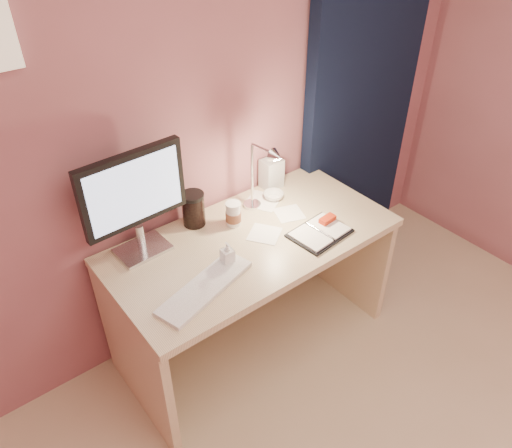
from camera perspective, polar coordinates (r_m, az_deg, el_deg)
room at (r=2.97m, az=10.87°, el=14.74°), size 3.50×3.50×3.50m
desk at (r=2.59m, az=-1.41°, el=-4.73°), size 1.40×0.70×0.73m
monitor at (r=2.20m, az=-13.83°, el=3.17°), size 0.48×0.18×0.51m
keyboard at (r=2.14m, az=-5.83°, el=-7.22°), size 0.50×0.27×0.02m
planner at (r=2.44m, az=7.36°, el=-0.85°), size 0.30×0.23×0.04m
paper_a at (r=2.42m, az=0.99°, el=-1.15°), size 0.20×0.20×0.00m
paper_b at (r=2.56m, az=3.80°, el=1.20°), size 0.17×0.17×0.00m
paper_c at (r=2.65m, az=0.78°, el=2.65°), size 0.22×0.22×0.00m
coffee_cup at (r=2.45m, az=-2.60°, el=1.09°), size 0.08×0.08×0.13m
bowl at (r=2.66m, az=2.01°, el=3.24°), size 0.14×0.14×0.03m
lotion_bottle at (r=2.22m, az=-3.29°, el=-3.40°), size 0.06×0.06×0.12m
dark_jar at (r=2.46m, az=-7.15°, el=1.53°), size 0.11×0.11×0.16m
product_box at (r=2.73m, az=1.78°, el=5.80°), size 0.11×0.09×0.17m
desk_lamp at (r=2.41m, az=0.68°, el=5.69°), size 0.11×0.24×0.39m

